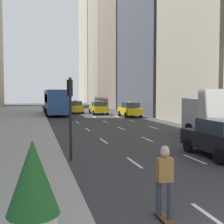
{
  "coord_description": "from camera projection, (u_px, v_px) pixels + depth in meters",
  "views": [
    {
      "loc": [
        -4.23,
        -4.36,
        2.98
      ],
      "look_at": [
        0.39,
        14.28,
        1.74
      ],
      "focal_mm": 50.0,
      "sensor_mm": 36.0,
      "label": 1
    }
  ],
  "objects": [
    {
      "name": "taxi_lead",
      "position": [
        130.0,
        110.0,
        37.23
      ],
      "size": [
        2.02,
        4.4,
        1.87
      ],
      "color": "yellow",
      "rests_on": "ground"
    },
    {
      "name": "taxi_second",
      "position": [
        75.0,
        107.0,
        43.62
      ],
      "size": [
        2.02,
        4.4,
        1.87
      ],
      "color": "yellow",
      "rests_on": "ground"
    },
    {
      "name": "traffic_light_pole",
      "position": [
        70.0,
        105.0,
        13.51
      ],
      "size": [
        0.24,
        0.42,
        3.6
      ],
      "color": "black",
      "rests_on": "ground"
    },
    {
      "name": "planter_with_shrub",
      "position": [
        33.0,
        190.0,
        5.81
      ],
      "size": [
        1.0,
        1.0,
        1.95
      ],
      "color": "silver",
      "rests_on": "sidewalk_left"
    },
    {
      "name": "sidewalk_left",
      "position": [
        6.0,
        122.0,
        29.9
      ],
      "size": [
        8.0,
        66.0,
        0.15
      ],
      "primitive_type": "cube",
      "color": "#9E9E99",
      "rests_on": "ground"
    },
    {
      "name": "building_row_right",
      "position": [
        125.0,
        40.0,
        57.03
      ],
      "size": [
        6.0,
        91.33,
        31.82
      ],
      "color": "gray",
      "rests_on": "ground"
    },
    {
      "name": "city_bus",
      "position": [
        55.0,
        101.0,
        40.99
      ],
      "size": [
        2.8,
        11.61,
        3.25
      ],
      "color": "#2D519E",
      "rests_on": "ground"
    },
    {
      "name": "lane_markings",
      "position": [
        113.0,
        125.0,
        28.34
      ],
      "size": [
        5.72,
        56.0,
        0.01
      ],
      "color": "white",
      "rests_on": "ground"
    },
    {
      "name": "skateboarder",
      "position": [
        165.0,
        179.0,
        7.22
      ],
      "size": [
        0.36,
        0.8,
        1.75
      ],
      "color": "brown",
      "rests_on": "ground"
    },
    {
      "name": "sedan_black_near",
      "position": [
        221.0,
        138.0,
        14.22
      ],
      "size": [
        2.02,
        4.41,
        1.74
      ],
      "color": "black",
      "rests_on": "ground"
    },
    {
      "name": "taxi_third",
      "position": [
        99.0,
        108.0,
        41.53
      ],
      "size": [
        2.02,
        4.4,
        1.87
      ],
      "color": "yellow",
      "rests_on": "ground"
    }
  ]
}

